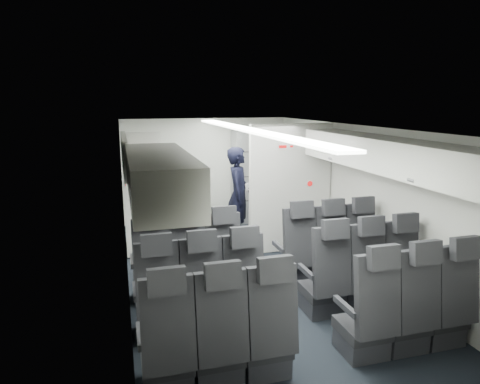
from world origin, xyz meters
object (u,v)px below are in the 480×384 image
flight_attendant (239,196)px  carry_on_bag (150,162)px  galley_unit (254,176)px  seat_row_rear (319,328)px  boarding_door (127,195)px  seat_row_mid (284,288)px  seat_row_front (259,260)px

flight_attendant → carry_on_bag: (-1.64, -1.85, 0.91)m
galley_unit → seat_row_rear: bearing=-100.6°
seat_row_rear → galley_unit: size_ratio=1.75×
seat_row_rear → boarding_door: boarding_door is taller
boarding_door → flight_attendant: (1.90, -0.13, -0.10)m
seat_row_rear → flight_attendant: bearing=86.0°
seat_row_rear → carry_on_bag: (-1.37, 1.91, 1.37)m
seat_row_mid → seat_row_rear: size_ratio=1.00×
galley_unit → flight_attendant: bearing=-117.9°
carry_on_bag → seat_row_front: bearing=-20.0°
seat_row_front → carry_on_bag: carry_on_bag is taller
seat_row_rear → flight_attendant: 3.79m
seat_row_mid → galley_unit: bearing=77.1°
seat_row_mid → flight_attendant: 2.91m
galley_unit → boarding_door: 2.84m
boarding_door → carry_on_bag: (0.27, -1.98, 0.82)m
seat_row_front → seat_row_mid: (0.00, -0.90, 0.00)m
galley_unit → carry_on_bag: size_ratio=5.30×
seat_row_front → galley_unit: bearing=73.7°
seat_row_front → seat_row_rear: (0.00, -1.80, 0.00)m
seat_row_mid → galley_unit: size_ratio=1.75×
seat_row_mid → carry_on_bag: (-1.37, 1.01, 1.37)m
seat_row_mid → boarding_door: boarding_door is taller
galley_unit → boarding_door: bearing=-155.7°
seat_row_rear → flight_attendant: flight_attendant is taller
seat_row_rear → carry_on_bag: carry_on_bag is taller
seat_row_front → flight_attendant: bearing=82.3°
carry_on_bag → boarding_door: bearing=82.3°
seat_row_mid → flight_attendant: (0.26, 2.86, 0.46)m
galley_unit → carry_on_bag: galley_unit is taller
boarding_door → flight_attendant: 1.91m
seat_row_rear → flight_attendant: size_ratio=1.94×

